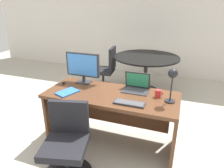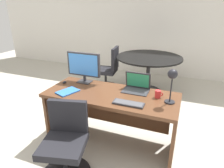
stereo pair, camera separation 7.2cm
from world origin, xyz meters
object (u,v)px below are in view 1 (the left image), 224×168
Objects in this scene: book at (67,92)px; desk at (112,106)px; coffee_mug at (158,93)px; laptop at (137,84)px; mouse at (63,83)px; desk_lamp at (172,78)px; office_chair at (67,148)px; monitor at (83,66)px; keyboard at (129,103)px; meeting_table at (146,65)px; meeting_chair_near at (106,72)px.

desk is at bearing 21.26° from book.
coffee_mug reaches higher than desk.
laptop is 3.40× the size of coffee_mug.
mouse is 0.18× the size of desk_lamp.
office_chair is at bearing -136.19° from coffee_mug.
monitor is 0.59× the size of office_chair.
mouse is 0.09× the size of office_chair.
desk is at bearing 176.31° from desk_lamp.
book is at bearing -166.49° from coffee_mug.
laptop is at bearing 26.52° from book.
book is 0.73m from office_chair.
monitor reaches higher than desk.
desk is 4.73× the size of keyboard.
monitor is 0.81m from laptop.
office_chair reaches higher than meeting_table.
desk is at bearing -65.99° from meeting_chair_near.
book is (-0.54, -0.21, 0.21)m from desk.
keyboard is 0.42m from coffee_mug.
desk_lamp is at bearing 7.34° from book.
coffee_mug is (1.12, 0.27, 0.04)m from book.
keyboard is 0.27× the size of meeting_table.
laptop is at bearing 92.49° from keyboard.
book is at bearing -172.66° from desk_lamp.
coffee_mug is 0.11× the size of meeting_chair_near.
laptop is at bearing 155.47° from coffee_mug.
mouse is 0.08× the size of meeting_chair_near.
meeting_table is (0.86, 1.81, -0.16)m from mouse.
monitor is 1.21× the size of desk_lamp.
monitor is 0.37m from mouse.
desk is 23.00× the size of mouse.
coffee_mug is 1.25m from office_chair.
mouse is at bearing 122.42° from office_chair.
laptop is 1.68m from meeting_table.
desk is 0.89m from desk_lamp.
meeting_table is at bearing 95.40° from keyboard.
book is (-0.82, -0.41, -0.06)m from laptop.
office_chair is (-0.26, -0.75, -0.19)m from desk.
monitor is 6.78× the size of mouse.
desk is 5.06× the size of laptop.
coffee_mug is at bearing -51.24° from meeting_chair_near.
laptop is at bearing 0.55° from monitor.
monitor is 1.27m from desk_lamp.
meeting_table is (0.36, 2.60, 0.25)m from office_chair.
monitor is 1.49× the size of laptop.
book is (-0.03, -0.40, -0.25)m from monitor.
laptop reaches higher than desk.
office_chair is at bearing -97.84° from meeting_table.
office_chair is at bearing -78.24° from meeting_chair_near.
meeting_table is (0.64, 2.06, -0.15)m from book.
laptop is 0.34m from coffee_mug.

